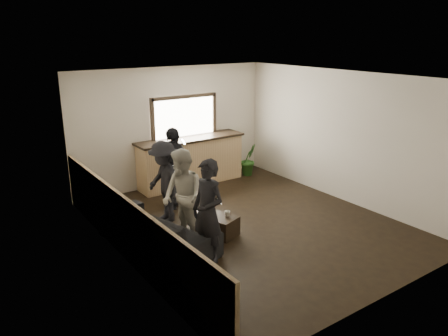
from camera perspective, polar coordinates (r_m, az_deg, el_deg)
ground at (r=8.51m, az=3.29°, el=-7.31°), size 5.00×6.00×0.01m
room_shell at (r=7.59m, az=-0.91°, el=1.47°), size 5.01×6.01×2.80m
bar_counter at (r=10.55m, az=-4.39°, el=1.29°), size 2.70×0.68×2.13m
sofa at (r=7.63m, az=-8.68°, el=-7.78°), size 1.43×2.40×0.66m
coffee_table at (r=8.06m, az=-1.14°, el=-7.35°), size 0.68×0.91×0.36m
cup_a at (r=8.04m, az=-2.55°, el=-5.66°), size 0.17×0.17×0.09m
cup_b at (r=7.93m, az=0.44°, el=-5.96°), size 0.13×0.13×0.10m
potted_plant at (r=11.26m, az=3.22°, el=1.11°), size 0.54×0.48×0.81m
person_a at (r=6.89m, az=-2.11°, el=-5.70°), size 0.52×0.68×1.69m
person_b at (r=7.54m, az=-5.41°, el=-3.81°), size 0.65×0.82×1.67m
person_c at (r=8.42m, az=-7.79°, el=-1.83°), size 0.63×1.06×1.60m
person_d at (r=9.08m, az=-6.47°, el=0.01°), size 1.07×0.88×1.71m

